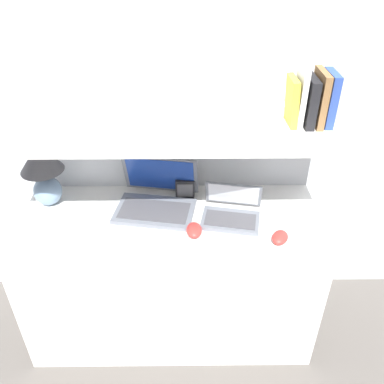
# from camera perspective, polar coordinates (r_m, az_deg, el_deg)

# --- Properties ---
(ground_plane) EXTENTS (12.00, 12.00, 0.00)m
(ground_plane) POSITION_cam_1_polar(r_m,az_deg,el_deg) (2.28, -2.84, -23.19)
(ground_plane) COLOR #56514C
(wall_back) EXTENTS (6.00, 0.05, 2.40)m
(wall_back) POSITION_cam_1_polar(r_m,az_deg,el_deg) (1.98, -3.27, 12.91)
(wall_back) COLOR silver
(wall_back) RESTS_ON ground_plane
(desk) EXTENTS (1.42, 0.55, 0.75)m
(desk) POSITION_cam_1_polar(r_m,az_deg,el_deg) (2.15, -2.90, -11.56)
(desk) COLOR white
(desk) RESTS_ON ground_plane
(back_riser) EXTENTS (1.42, 0.04, 1.17)m
(back_riser) POSITION_cam_1_polar(r_m,az_deg,el_deg) (2.24, -2.81, -2.34)
(back_riser) COLOR silver
(back_riser) RESTS_ON ground_plane
(shelf) EXTENTS (1.42, 0.50, 0.03)m
(shelf) POSITION_cam_1_polar(r_m,az_deg,el_deg) (1.73, -3.60, 9.12)
(shelf) COLOR white
(shelf) RESTS_ON back_riser
(table_lamp) EXTENTS (0.20, 0.20, 0.32)m
(table_lamp) POSITION_cam_1_polar(r_m,az_deg,el_deg) (2.01, -20.26, 3.10)
(table_lamp) COLOR #7593B2
(table_lamp) RESTS_ON desk
(laptop_large) EXTENTS (0.41, 0.35, 0.23)m
(laptop_large) POSITION_cam_1_polar(r_m,az_deg,el_deg) (1.95, -4.98, -0.98)
(laptop_large) COLOR slate
(laptop_large) RESTS_ON desk
(laptop_small) EXTENTS (0.30, 0.26, 0.15)m
(laptop_small) POSITION_cam_1_polar(r_m,az_deg,el_deg) (1.89, 5.53, -2.85)
(laptop_small) COLOR slate
(laptop_small) RESTS_ON desk
(computer_mouse) EXTENTS (0.07, 0.10, 0.04)m
(computer_mouse) POSITION_cam_1_polar(r_m,az_deg,el_deg) (1.80, 0.30, -5.36)
(computer_mouse) COLOR red
(computer_mouse) RESTS_ON desk
(second_mouse) EXTENTS (0.10, 0.11, 0.04)m
(second_mouse) POSITION_cam_1_polar(r_m,az_deg,el_deg) (1.80, 12.24, -6.24)
(second_mouse) COLOR red
(second_mouse) RESTS_ON desk
(router_box) EXTENTS (0.09, 0.07, 0.10)m
(router_box) POSITION_cam_1_polar(r_m,az_deg,el_deg) (2.02, -0.98, 0.77)
(router_box) COLOR black
(router_box) RESTS_ON desk
(book_blue) EXTENTS (0.03, 0.14, 0.22)m
(book_blue) POSITION_cam_1_polar(r_m,az_deg,el_deg) (1.78, 18.65, 12.33)
(book_blue) COLOR #284293
(book_blue) RESTS_ON shelf
(book_brown) EXTENTS (0.03, 0.17, 0.22)m
(book_brown) POSITION_cam_1_polar(r_m,az_deg,el_deg) (1.76, 17.44, 12.47)
(book_brown) COLOR brown
(book_brown) RESTS_ON shelf
(book_black) EXTENTS (0.04, 0.16, 0.20)m
(book_black) POSITION_cam_1_polar(r_m,az_deg,el_deg) (1.76, 16.07, 12.21)
(book_black) COLOR black
(book_black) RESTS_ON shelf
(book_white) EXTENTS (0.02, 0.13, 0.26)m
(book_white) POSITION_cam_1_polar(r_m,az_deg,el_deg) (1.73, 15.00, 13.16)
(book_white) COLOR silver
(book_white) RESTS_ON shelf
(book_yellow) EXTENTS (0.04, 0.14, 0.20)m
(book_yellow) POSITION_cam_1_polar(r_m,az_deg,el_deg) (1.74, 13.86, 12.26)
(book_yellow) COLOR gold
(book_yellow) RESTS_ON shelf
(shelf_gadget) EXTENTS (0.09, 0.08, 0.06)m
(shelf_gadget) POSITION_cam_1_polar(r_m,az_deg,el_deg) (1.86, -23.83, 9.56)
(shelf_gadget) COLOR #99999E
(shelf_gadget) RESTS_ON shelf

